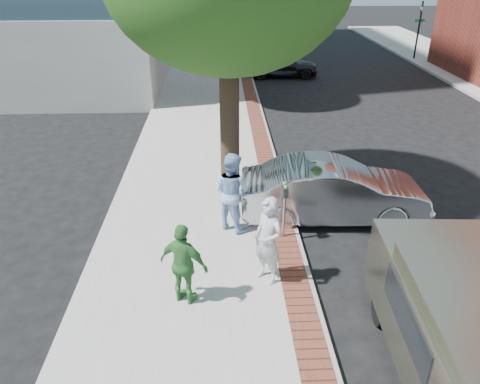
{
  "coord_description": "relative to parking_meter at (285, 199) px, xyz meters",
  "views": [
    {
      "loc": [
        -0.86,
        -10.09,
        6.48
      ],
      "look_at": [
        -0.39,
        0.28,
        1.2
      ],
      "focal_mm": 35.0,
      "sensor_mm": 36.0,
      "label": 1
    }
  ],
  "objects": [
    {
      "name": "parking_meter",
      "position": [
        0.0,
        0.0,
        0.0
      ],
      "size": [
        0.12,
        0.32,
        1.47
      ],
      "color": "gray",
      "rests_on": "sidewalk"
    },
    {
      "name": "signal_far",
      "position": [
        11.83,
        22.15,
        1.05
      ],
      "size": [
        0.7,
        0.15,
        3.8
      ],
      "color": "black",
      "rests_on": "ground"
    },
    {
      "name": "person_gray",
      "position": [
        -0.57,
        -1.74,
        -0.06
      ],
      "size": [
        0.82,
        0.86,
        1.98
      ],
      "primitive_type": "imported",
      "rotation": [
        0.0,
        0.0,
        -0.89
      ],
      "color": "#B4B5B9",
      "rests_on": "sidewalk"
    },
    {
      "name": "sedan_silver",
      "position": [
        1.48,
        1.13,
        -0.39
      ],
      "size": [
        5.01,
        1.89,
        1.63
      ],
      "primitive_type": "imported",
      "rotation": [
        0.0,
        0.0,
        1.54
      ],
      "color": "#ADAFB4",
      "rests_on": "ground"
    },
    {
      "name": "signal_near",
      "position": [
        0.23,
        22.15,
        1.05
      ],
      "size": [
        0.7,
        0.15,
        3.8
      ],
      "color": "black",
      "rests_on": "ground"
    },
    {
      "name": "ground",
      "position": [
        -0.67,
        0.15,
        -1.21
      ],
      "size": [
        120.0,
        120.0,
        0.0
      ],
      "primitive_type": "plane",
      "color": "black",
      "rests_on": "ground"
    },
    {
      "name": "van",
      "position": [
        2.34,
        -4.57,
        -0.11
      ],
      "size": [
        2.41,
        5.53,
        2.0
      ],
      "rotation": [
        0.0,
        0.0,
        -0.06
      ],
      "color": "gray",
      "rests_on": "ground"
    },
    {
      "name": "bg_car",
      "position": [
        2.08,
        17.77,
        -0.46
      ],
      "size": [
        4.43,
        1.88,
        1.49
      ],
      "primitive_type": "imported",
      "rotation": [
        0.0,
        0.0,
        1.54
      ],
      "color": "black",
      "rests_on": "ground"
    },
    {
      "name": "curb",
      "position": [
        0.38,
        8.15,
        -1.13
      ],
      "size": [
        0.1,
        60.0,
        0.15
      ],
      "primitive_type": "cube",
      "color": "gray",
      "rests_on": "ground"
    },
    {
      "name": "office_base",
      "position": [
        -13.67,
        22.15,
        0.79
      ],
      "size": [
        18.2,
        22.2,
        4.0
      ],
      "primitive_type": "cube",
      "color": "gray",
      "rests_on": "ground"
    },
    {
      "name": "person_green",
      "position": [
        -2.29,
        -2.35,
        -0.17
      ],
      "size": [
        1.13,
        0.85,
        1.78
      ],
      "primitive_type": "imported",
      "rotation": [
        0.0,
        0.0,
        2.69
      ],
      "color": "#3B803A",
      "rests_on": "sidewalk"
    },
    {
      "name": "sidewalk",
      "position": [
        -2.17,
        8.15,
        -1.13
      ],
      "size": [
        5.0,
        60.0,
        0.15
      ],
      "primitive_type": "cube",
      "color": "#9E9991",
      "rests_on": "ground"
    },
    {
      "name": "person_officer",
      "position": [
        -1.27,
        0.51,
        -0.03
      ],
      "size": [
        1.27,
        1.23,
        2.06
      ],
      "primitive_type": "imported",
      "rotation": [
        0.0,
        0.0,
        2.49
      ],
      "color": "#8FABDD",
      "rests_on": "sidewalk"
    },
    {
      "name": "brick_strip",
      "position": [
        0.03,
        8.15,
        -1.05
      ],
      "size": [
        0.6,
        60.0,
        0.01
      ],
      "primitive_type": "cube",
      "color": "brown",
      "rests_on": "sidewalk"
    }
  ]
}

